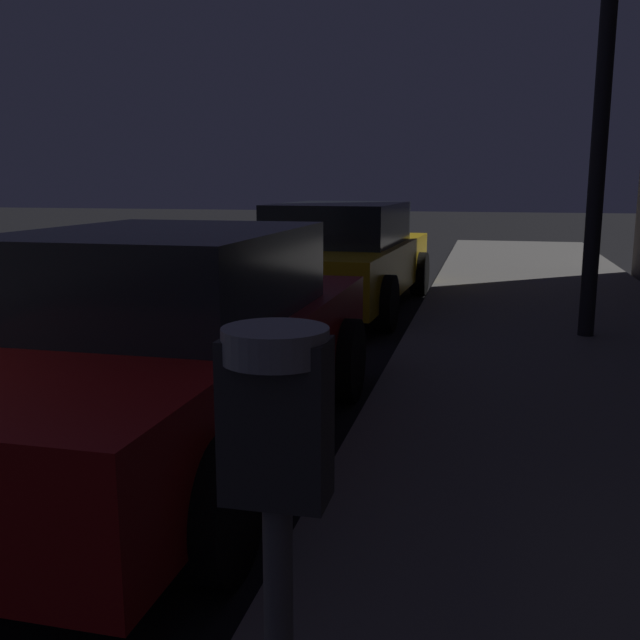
% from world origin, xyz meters
% --- Properties ---
extents(parking_meter, '(0.19, 0.19, 1.32)m').
position_xyz_m(parking_meter, '(4.46, -0.64, 1.15)').
color(parking_meter, '#59595B').
rests_on(parking_meter, sidewalk).
extents(car_red, '(2.02, 4.34, 1.43)m').
position_xyz_m(car_red, '(2.85, 2.27, 0.70)').
color(car_red, maroon).
rests_on(car_red, ground).
extents(car_yellow_cab, '(2.17, 4.58, 1.43)m').
position_xyz_m(car_yellow_cab, '(2.85, 7.77, 0.71)').
color(car_yellow_cab, gold).
rests_on(car_yellow_cab, ground).
extents(street_lamp, '(0.44, 0.44, 4.84)m').
position_xyz_m(street_lamp, '(5.84, 5.89, 3.41)').
color(street_lamp, black).
rests_on(street_lamp, sidewalk).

